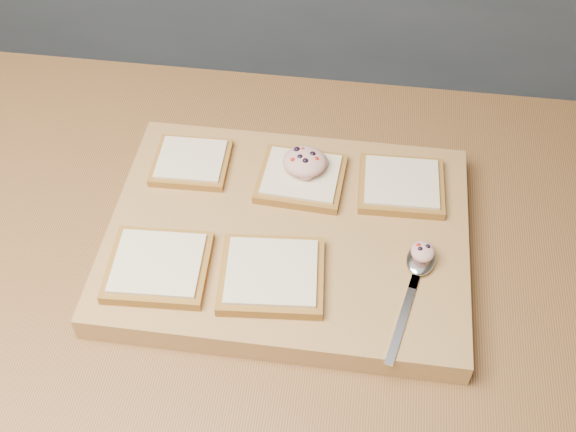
{
  "coord_description": "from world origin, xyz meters",
  "views": [
    {
      "loc": [
        0.26,
        -0.6,
        1.69
      ],
      "look_at": [
        0.17,
        0.03,
        0.96
      ],
      "focal_mm": 45.0,
      "sensor_mm": 36.0,
      "label": 1
    }
  ],
  "objects_px": {
    "bread_far_center": "(301,178)",
    "spoon": "(419,267)",
    "cutting_board": "(288,237)",
    "tuna_salad_dollop": "(305,161)"
  },
  "relations": [
    {
      "from": "tuna_salad_dollop",
      "to": "spoon",
      "type": "relative_size",
      "value": 0.33
    },
    {
      "from": "cutting_board",
      "to": "tuna_salad_dollop",
      "type": "bearing_deg",
      "value": 84.04
    },
    {
      "from": "cutting_board",
      "to": "spoon",
      "type": "xyz_separation_m",
      "value": [
        0.18,
        -0.05,
        0.02
      ]
    },
    {
      "from": "cutting_board",
      "to": "tuna_salad_dollop",
      "type": "distance_m",
      "value": 0.11
    },
    {
      "from": "bread_far_center",
      "to": "tuna_salad_dollop",
      "type": "distance_m",
      "value": 0.03
    },
    {
      "from": "bread_far_center",
      "to": "spoon",
      "type": "bearing_deg",
      "value": -38.71
    },
    {
      "from": "cutting_board",
      "to": "tuna_salad_dollop",
      "type": "xyz_separation_m",
      "value": [
        0.01,
        0.1,
        0.05
      ]
    },
    {
      "from": "cutting_board",
      "to": "spoon",
      "type": "relative_size",
      "value": 2.53
    },
    {
      "from": "cutting_board",
      "to": "bread_far_center",
      "type": "bearing_deg",
      "value": 85.44
    },
    {
      "from": "bread_far_center",
      "to": "spoon",
      "type": "distance_m",
      "value": 0.22
    }
  ]
}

